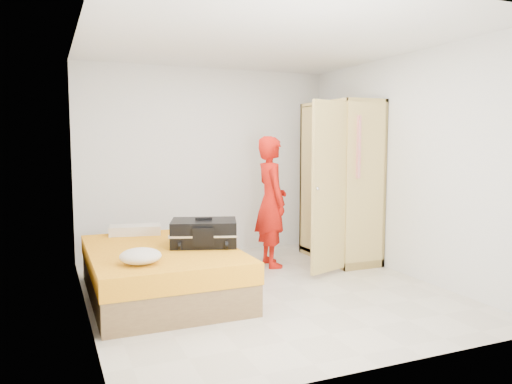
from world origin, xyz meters
name	(u,v)px	position (x,y,z in m)	size (l,w,h in m)	color
room	(265,169)	(0.00, 0.00, 1.30)	(4.00, 4.02, 2.60)	beige
bed	(161,271)	(-1.05, 0.25, 0.25)	(1.42, 2.02, 0.50)	olive
wardrobe	(339,186)	(1.45, 0.85, 1.00)	(1.14, 1.38, 2.10)	tan
person	(271,202)	(0.51, 0.94, 0.82)	(0.60, 0.39, 1.65)	red
suitcase	(204,233)	(-0.61, 0.18, 0.63)	(0.81, 0.69, 0.30)	black
round_cushion	(141,256)	(-1.36, -0.36, 0.57)	(0.37, 0.37, 0.14)	beige
pillow	(135,230)	(-1.17, 1.10, 0.55)	(0.58, 0.30, 0.11)	beige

